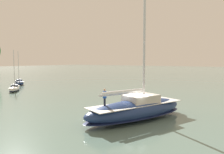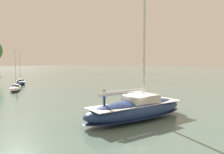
# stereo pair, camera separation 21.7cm
# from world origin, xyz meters

# --- Properties ---
(ground_plane) EXTENTS (400.00, 400.00, 0.00)m
(ground_plane) POSITION_xyz_m (0.00, 0.00, 0.00)
(ground_plane) COLOR slate
(sailboat_main) EXTENTS (12.44, 7.27, 16.50)m
(sailboat_main) POSITION_xyz_m (0.03, -0.01, 1.12)
(sailboat_main) COLOR navy
(sailboat_main) RESTS_ON ground
(sailboat_moored_mid_channel) EXTENTS (4.96, 5.48, 7.98)m
(sailboat_moored_mid_channel) POSITION_xyz_m (4.59, 29.24, 0.54)
(sailboat_moored_mid_channel) COLOR white
(sailboat_moored_mid_channel) RESTS_ON ground
(sailboat_moored_far_slip) EXTENTS (3.81, 6.12, 8.18)m
(sailboat_moored_far_slip) POSITION_xyz_m (11.76, 38.94, 0.56)
(sailboat_moored_far_slip) COLOR navy
(sailboat_moored_far_slip) RESTS_ON ground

